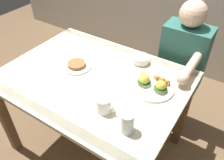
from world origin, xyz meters
TOP-DOWN VIEW (x-y plane):
  - ground_plane at (0.00, 0.00)m, footprint 6.00×6.00m
  - dining_table at (0.00, 0.00)m, footprint 1.20×0.90m
  - eggs_benedict_plate at (0.38, 0.11)m, footprint 0.27×0.27m
  - fruit_bowl at (0.19, 0.31)m, footprint 0.12×0.12m
  - coffee_mug at (0.24, -0.21)m, footprint 0.11×0.08m
  - fork at (-0.45, 0.15)m, footprint 0.10×0.14m
  - water_glass_near at (0.41, -0.26)m, footprint 0.07×0.07m
  - side_plate at (-0.16, 0.03)m, footprint 0.20×0.20m
  - diner_person at (0.40, 0.60)m, footprint 0.34×0.54m

SIDE VIEW (x-z plane):
  - ground_plane at x=0.00m, z-range 0.00..0.00m
  - dining_table at x=0.00m, z-range 0.26..1.00m
  - diner_person at x=0.40m, z-range 0.08..1.22m
  - fork at x=-0.45m, z-range 0.74..0.74m
  - side_plate at x=-0.16m, z-range 0.74..0.77m
  - eggs_benedict_plate at x=0.38m, z-range 0.72..0.81m
  - fruit_bowl at x=0.19m, z-range 0.74..0.80m
  - coffee_mug at x=0.24m, z-range 0.74..0.84m
  - water_glass_near at x=0.41m, z-range 0.73..0.85m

